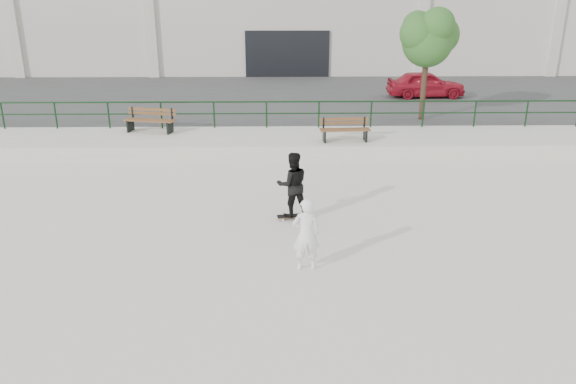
{
  "coord_description": "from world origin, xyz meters",
  "views": [
    {
      "loc": [
        -0.54,
        -10.32,
        5.55
      ],
      "look_at": [
        -0.33,
        2.0,
        1.06
      ],
      "focal_mm": 35.0,
      "sensor_mm": 36.0,
      "label": 1
    }
  ],
  "objects_px": {
    "tree": "(429,36)",
    "skateboard": "(292,216)",
    "bench_left": "(150,120)",
    "red_car": "(426,84)",
    "standing_skater": "(293,184)",
    "seated_skater": "(306,234)",
    "bench_right": "(345,130)"
  },
  "relations": [
    {
      "from": "tree",
      "to": "seated_skater",
      "type": "xyz_separation_m",
      "value": [
        -5.32,
        -12.0,
        -3.01
      ]
    },
    {
      "from": "bench_left",
      "to": "red_car",
      "type": "relative_size",
      "value": 0.52
    },
    {
      "from": "tree",
      "to": "standing_skater",
      "type": "height_order",
      "value": "tree"
    },
    {
      "from": "tree",
      "to": "seated_skater",
      "type": "distance_m",
      "value": 13.47
    },
    {
      "from": "bench_right",
      "to": "standing_skater",
      "type": "height_order",
      "value": "standing_skater"
    },
    {
      "from": "bench_left",
      "to": "red_car",
      "type": "bearing_deg",
      "value": 41.94
    },
    {
      "from": "skateboard",
      "to": "standing_skater",
      "type": "relative_size",
      "value": 0.48
    },
    {
      "from": "tree",
      "to": "skateboard",
      "type": "bearing_deg",
      "value": -120.8
    },
    {
      "from": "tree",
      "to": "red_car",
      "type": "bearing_deg",
      "value": 74.83
    },
    {
      "from": "bench_left",
      "to": "skateboard",
      "type": "relative_size",
      "value": 2.43
    },
    {
      "from": "bench_right",
      "to": "skateboard",
      "type": "xyz_separation_m",
      "value": [
        -1.97,
        -5.85,
        -0.82
      ]
    },
    {
      "from": "red_car",
      "to": "seated_skater",
      "type": "distance_m",
      "value": 18.18
    },
    {
      "from": "bench_right",
      "to": "standing_skater",
      "type": "distance_m",
      "value": 6.17
    },
    {
      "from": "bench_right",
      "to": "skateboard",
      "type": "relative_size",
      "value": 2.2
    },
    {
      "from": "tree",
      "to": "skateboard",
      "type": "relative_size",
      "value": 5.48
    },
    {
      "from": "bench_left",
      "to": "tree",
      "type": "relative_size",
      "value": 0.44
    },
    {
      "from": "red_car",
      "to": "seated_skater",
      "type": "relative_size",
      "value": 2.37
    },
    {
      "from": "tree",
      "to": "standing_skater",
      "type": "xyz_separation_m",
      "value": [
        -5.53,
        -9.28,
        -2.87
      ]
    },
    {
      "from": "red_car",
      "to": "standing_skater",
      "type": "xyz_separation_m",
      "value": [
        -6.87,
        -14.2,
        -0.21
      ]
    },
    {
      "from": "red_car",
      "to": "standing_skater",
      "type": "relative_size",
      "value": 2.24
    },
    {
      "from": "bench_right",
      "to": "red_car",
      "type": "distance_m",
      "value": 9.68
    },
    {
      "from": "bench_right",
      "to": "bench_left",
      "type": "bearing_deg",
      "value": 164.94
    },
    {
      "from": "seated_skater",
      "to": "bench_left",
      "type": "bearing_deg",
      "value": -67.21
    },
    {
      "from": "tree",
      "to": "standing_skater",
      "type": "distance_m",
      "value": 11.18
    },
    {
      "from": "standing_skater",
      "to": "seated_skater",
      "type": "distance_m",
      "value": 2.74
    },
    {
      "from": "bench_left",
      "to": "bench_right",
      "type": "height_order",
      "value": "bench_left"
    },
    {
      "from": "tree",
      "to": "bench_right",
      "type": "bearing_deg",
      "value": -136.11
    },
    {
      "from": "red_car",
      "to": "standing_skater",
      "type": "distance_m",
      "value": 15.77
    },
    {
      "from": "bench_left",
      "to": "bench_right",
      "type": "relative_size",
      "value": 1.11
    },
    {
      "from": "red_car",
      "to": "skateboard",
      "type": "xyz_separation_m",
      "value": [
        -6.87,
        -14.2,
        -1.06
      ]
    },
    {
      "from": "skateboard",
      "to": "seated_skater",
      "type": "bearing_deg",
      "value": -96.05
    },
    {
      "from": "bench_right",
      "to": "standing_skater",
      "type": "relative_size",
      "value": 1.06
    }
  ]
}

